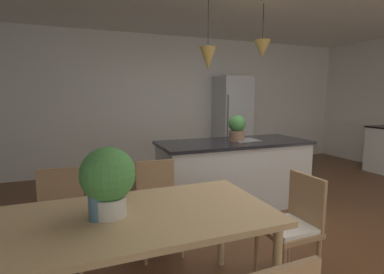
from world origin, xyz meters
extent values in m
cube|color=brown|center=(0.00, 0.00, -0.02)|extent=(10.00, 8.40, 0.04)
cube|color=white|center=(0.00, 3.26, 1.35)|extent=(10.00, 0.12, 2.70)
cube|color=tan|center=(-1.71, -0.77, 0.73)|extent=(1.94, 0.93, 0.04)
cylinder|color=tan|center=(-0.82, -0.38, 0.37)|extent=(0.06, 0.06, 0.73)
cube|color=#A87F56|center=(-0.42, -0.77, 0.43)|extent=(0.41, 0.41, 0.04)
cube|color=white|center=(-0.42, -0.77, 0.47)|extent=(0.37, 0.37, 0.03)
cube|color=#A87F56|center=(-0.24, -0.76, 0.66)|extent=(0.04, 0.38, 0.42)
cylinder|color=#A87F56|center=(-0.58, -0.94, 0.21)|extent=(0.04, 0.04, 0.41)
cylinder|color=#A87F56|center=(-0.59, -0.60, 0.21)|extent=(0.04, 0.04, 0.41)
cylinder|color=#A87F56|center=(-0.24, -0.93, 0.21)|extent=(0.04, 0.04, 0.41)
cylinder|color=#A87F56|center=(-0.25, -0.59, 0.21)|extent=(0.04, 0.04, 0.41)
cube|color=#A87F56|center=(-1.27, 0.02, 0.43)|extent=(0.42, 0.42, 0.04)
cube|color=white|center=(-1.27, 0.02, 0.47)|extent=(0.38, 0.38, 0.03)
cube|color=#A87F56|center=(-1.26, 0.20, 0.66)|extent=(0.38, 0.05, 0.42)
cylinder|color=#A87F56|center=(-1.11, -0.16, 0.21)|extent=(0.04, 0.04, 0.41)
cylinder|color=#A87F56|center=(-1.45, -0.14, 0.21)|extent=(0.04, 0.04, 0.41)
cylinder|color=#A87F56|center=(-1.09, 0.18, 0.21)|extent=(0.04, 0.04, 0.41)
cylinder|color=#A87F56|center=(-1.43, 0.20, 0.21)|extent=(0.04, 0.04, 0.41)
cube|color=#A87F56|center=(-2.14, 0.02, 0.43)|extent=(0.44, 0.44, 0.04)
cube|color=white|center=(-2.14, 0.02, 0.47)|extent=(0.39, 0.39, 0.03)
cube|color=#A87F56|center=(-2.13, 0.20, 0.66)|extent=(0.38, 0.07, 0.42)
cylinder|color=#A87F56|center=(-1.99, -0.16, 0.21)|extent=(0.04, 0.04, 0.41)
cylinder|color=#A87F56|center=(-2.33, -0.13, 0.21)|extent=(0.04, 0.04, 0.41)
cylinder|color=#A87F56|center=(-1.96, 0.17, 0.21)|extent=(0.04, 0.04, 0.41)
cylinder|color=#A87F56|center=(-2.30, 0.21, 0.21)|extent=(0.04, 0.04, 0.41)
cube|color=silver|center=(-0.02, 0.83, 0.44)|extent=(1.98, 0.78, 0.88)
cube|color=black|center=(-0.02, 0.83, 0.88)|extent=(2.04, 0.84, 0.04)
cube|color=gray|center=(0.15, 0.83, 0.91)|extent=(0.36, 0.30, 0.01)
cube|color=silver|center=(1.08, 2.86, 0.95)|extent=(0.65, 0.64, 1.91)
cylinder|color=#4C4C4C|center=(0.79, 2.52, 0.95)|extent=(0.02, 0.02, 1.14)
cylinder|color=black|center=(-0.41, 0.83, 2.40)|extent=(0.01, 0.01, 0.60)
cone|color=olive|center=(-0.41, 0.83, 1.96)|extent=(0.21, 0.21, 0.28)
cylinder|color=black|center=(0.38, 0.83, 2.47)|extent=(0.01, 0.01, 0.46)
cone|color=olive|center=(0.38, 0.83, 2.13)|extent=(0.22, 0.22, 0.22)
cylinder|color=#8C664C|center=(0.02, 0.83, 0.97)|extent=(0.21, 0.21, 0.14)
sphere|color=#478C42|center=(0.02, 0.83, 1.14)|extent=(0.23, 0.23, 0.23)
cylinder|color=beige|center=(-1.79, -0.74, 0.81)|extent=(0.21, 0.21, 0.13)
sphere|color=#478C42|center=(-1.79, -0.74, 1.02)|extent=(0.34, 0.34, 0.34)
cylinder|color=slate|center=(-1.87, -0.77, 0.87)|extent=(0.10, 0.10, 0.23)
camera|label=1|loc=(-1.93, -2.54, 1.50)|focal=27.06mm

